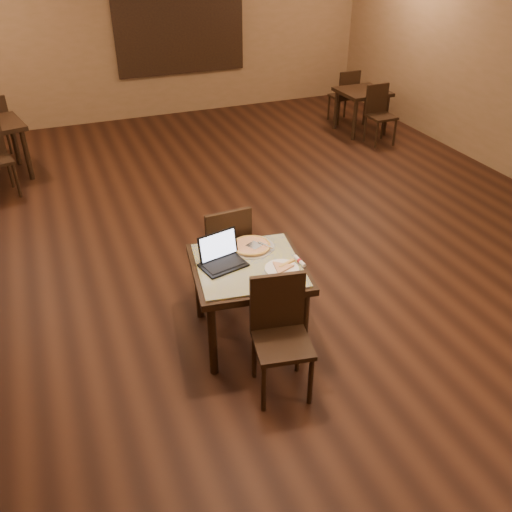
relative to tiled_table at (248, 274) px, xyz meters
name	(u,v)px	position (x,y,z in m)	size (l,w,h in m)	color
ground	(260,239)	(0.74, 1.56, -0.66)	(10.00, 10.00, 0.00)	black
wall_back	(152,30)	(0.74, 6.56, 0.84)	(8.00, 0.02, 3.00)	brown
mural	(180,26)	(1.24, 6.52, 0.89)	(2.34, 0.05, 1.64)	teal
tiled_table	(248,274)	(0.00, 0.00, 0.00)	(1.05, 1.05, 0.76)	black
chair_main_near	(280,329)	(0.02, -0.62, -0.11)	(0.49, 0.49, 0.97)	black
chair_main_far	(225,249)	(0.00, 0.61, -0.09)	(0.45, 0.45, 1.00)	black
laptop	(221,256)	(-0.20, 0.11, 0.17)	(0.40, 0.35, 0.24)	black
plate	(282,269)	(0.22, -0.18, 0.11)	(0.28, 0.28, 0.02)	white
pizza_slice	(282,267)	(0.22, -0.18, 0.13)	(0.21, 0.21, 0.02)	beige
pizza_pan	(251,247)	(0.12, 0.24, 0.11)	(0.40, 0.40, 0.01)	silver
pizza_whole	(251,245)	(0.12, 0.24, 0.12)	(0.33, 0.33, 0.02)	beige
spatula	(254,245)	(0.14, 0.22, 0.13)	(0.11, 0.27, 0.01)	silver
napkin_roll	(300,261)	(0.40, -0.14, 0.12)	(0.04, 0.16, 0.04)	white
other_table_a	(362,97)	(3.74, 4.33, -0.06)	(0.78, 0.78, 0.72)	black
other_table_a_chair_near	(379,111)	(3.74, 3.79, -0.14)	(0.41, 0.41, 0.93)	black
other_table_a_chair_far	(346,93)	(3.74, 4.87, -0.14)	(0.41, 0.41, 0.93)	black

